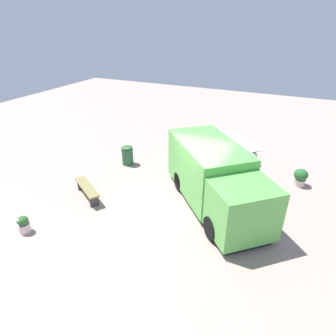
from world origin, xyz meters
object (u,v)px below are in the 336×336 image
object	(u,v)px
person_customer	(252,159)
trash_bin	(127,155)
planter_flowering_far	(300,177)
food_truck	(215,179)
planter_flowering_near	(24,224)
plaza_bench	(87,189)

from	to	relation	value
person_customer	trash_bin	bearing A→B (deg)	-156.14
person_customer	planter_flowering_far	size ratio (longest dim) A/B	1.14
food_truck	planter_flowering_near	bearing A→B (deg)	-141.04
planter_flowering_far	plaza_bench	xyz separation A→B (m)	(-7.62, -4.55, -0.02)
planter_flowering_near	planter_flowering_far	world-z (taller)	planter_flowering_far
person_customer	trash_bin	world-z (taller)	trash_bin
person_customer	planter_flowering_near	world-z (taller)	person_customer
planter_flowering_near	planter_flowering_far	xyz separation A→B (m)	(8.18, 7.12, 0.09)
planter_flowering_far	trash_bin	distance (m)	7.86
planter_flowering_near	plaza_bench	distance (m)	2.63
food_truck	plaza_bench	world-z (taller)	food_truck
planter_flowering_near	food_truck	bearing A→B (deg)	38.96
planter_flowering_far	person_customer	bearing A→B (deg)	153.30
plaza_bench	planter_flowering_far	bearing A→B (deg)	30.86
planter_flowering_far	trash_bin	world-z (taller)	trash_bin
food_truck	trash_bin	world-z (taller)	food_truck
planter_flowering_far	plaza_bench	distance (m)	8.88
person_customer	planter_flowering_near	bearing A→B (deg)	-126.09
person_customer	plaza_bench	bearing A→B (deg)	-133.87
food_truck	planter_flowering_near	distance (m)	6.77
planter_flowering_far	planter_flowering_near	bearing A→B (deg)	-138.95
food_truck	plaza_bench	size ratio (longest dim) A/B	3.01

